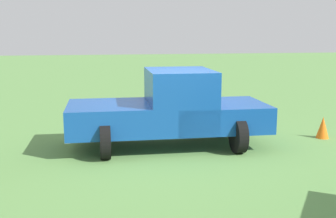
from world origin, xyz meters
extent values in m
plane|color=#5B8C47|center=(0.00, 0.00, 0.00)|extent=(80.00, 80.00, 0.00)
cylinder|color=black|center=(-0.53, 1.66, 0.39)|extent=(0.79, 0.22, 0.79)
cylinder|color=black|center=(0.97, 1.63, 0.39)|extent=(0.79, 0.22, 0.79)
cylinder|color=black|center=(-0.58, -1.29, 0.39)|extent=(0.79, 0.22, 0.79)
cylinder|color=black|center=(0.92, -1.31, 0.39)|extent=(0.79, 0.22, 0.79)
cube|color=#144799|center=(0.22, 1.55, 0.73)|extent=(1.83, 1.87, 0.64)
cube|color=#144799|center=(0.19, -0.10, 1.11)|extent=(1.83, 1.51, 1.40)
cube|color=slate|center=(0.19, -0.10, 1.55)|extent=(1.68, 1.28, 0.48)
cube|color=#144799|center=(0.18, -1.02, 0.71)|extent=(1.84, 2.24, 0.60)
cube|color=silver|center=(0.24, 2.42, 0.47)|extent=(1.73, 0.15, 0.16)
cone|color=orange|center=(0.28, -3.85, 0.28)|extent=(0.32, 0.32, 0.55)
camera|label=1|loc=(-9.18, 1.84, 2.69)|focal=44.47mm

